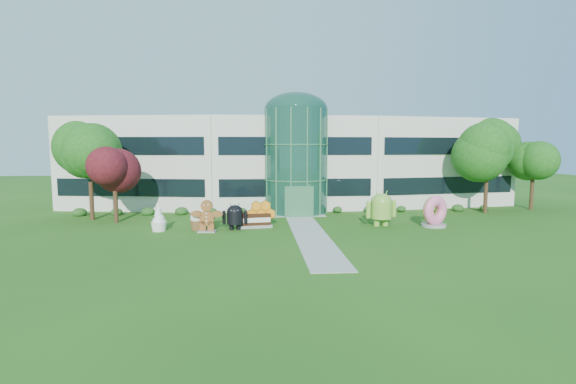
{
  "coord_description": "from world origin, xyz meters",
  "views": [
    {
      "loc": [
        -3.86,
        -27.85,
        6.17
      ],
      "look_at": [
        -1.23,
        6.0,
        2.6
      ],
      "focal_mm": 26.0,
      "sensor_mm": 36.0,
      "label": 1
    }
  ],
  "objects_px": {
    "android_black": "(235,215)",
    "donut": "(434,211)",
    "android_green": "(381,207)",
    "gingerbread": "(207,216)"
  },
  "relations": [
    {
      "from": "android_black",
      "to": "donut",
      "type": "distance_m",
      "value": 15.62
    },
    {
      "from": "android_green",
      "to": "gingerbread",
      "type": "bearing_deg",
      "value": 174.64
    },
    {
      "from": "donut",
      "to": "android_black",
      "type": "bearing_deg",
      "value": 154.21
    },
    {
      "from": "android_black",
      "to": "donut",
      "type": "height_order",
      "value": "donut"
    },
    {
      "from": "android_black",
      "to": "android_green",
      "type": "bearing_deg",
      "value": 2.24
    },
    {
      "from": "android_green",
      "to": "donut",
      "type": "distance_m",
      "value": 4.13
    },
    {
      "from": "android_green",
      "to": "gingerbread",
      "type": "relative_size",
      "value": 1.18
    },
    {
      "from": "gingerbread",
      "to": "android_black",
      "type": "bearing_deg",
      "value": 24.98
    },
    {
      "from": "android_black",
      "to": "gingerbread",
      "type": "height_order",
      "value": "gingerbread"
    },
    {
      "from": "android_green",
      "to": "donut",
      "type": "height_order",
      "value": "android_green"
    }
  ]
}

